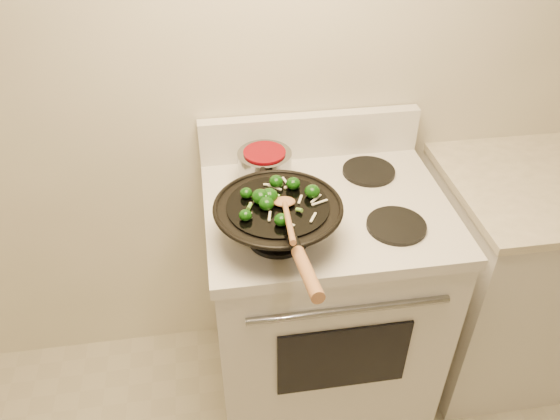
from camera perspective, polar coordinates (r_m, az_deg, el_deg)
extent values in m
plane|color=beige|center=(1.87, 6.27, 16.48)|extent=(3.50, 0.00, 3.50)
cube|color=silver|center=(2.07, 4.22, -10.00)|extent=(0.76, 0.64, 0.88)
cube|color=silver|center=(1.76, 4.89, 0.18)|extent=(0.78, 0.66, 0.04)
cube|color=silver|center=(1.95, 3.12, 7.82)|extent=(0.78, 0.05, 0.16)
cylinder|color=gray|center=(1.61, 7.25, -10.33)|extent=(0.60, 0.02, 0.02)
cube|color=black|center=(1.79, 6.62, -15.18)|extent=(0.42, 0.01, 0.28)
cylinder|color=black|center=(1.60, -0.20, -2.85)|extent=(0.18, 0.18, 0.01)
cylinder|color=black|center=(1.68, 12.05, -1.60)|extent=(0.18, 0.18, 0.01)
cylinder|color=black|center=(1.84, -1.57, 3.15)|extent=(0.18, 0.18, 0.01)
cylinder|color=black|center=(1.91, 9.25, 4.02)|extent=(0.18, 0.18, 0.01)
cube|color=silver|center=(2.39, 24.62, -6.34)|extent=(0.78, 0.60, 0.88)
torus|color=black|center=(1.53, -0.20, 0.35)|extent=(0.37, 0.37, 0.01)
cylinder|color=black|center=(1.53, -0.21, 0.44)|extent=(0.29, 0.29, 0.01)
cylinder|color=black|center=(1.35, 1.56, -3.66)|extent=(0.03, 0.06, 0.04)
cylinder|color=#A1693F|center=(1.25, 2.87, -6.61)|extent=(0.04, 0.20, 0.06)
ellipsoid|color=#0C3708|center=(1.47, -3.64, -0.54)|extent=(0.04, 0.04, 0.03)
cylinder|color=#498931|center=(1.48, -3.21, -0.76)|extent=(0.02, 0.02, 0.02)
ellipsoid|color=#0C3708|center=(1.55, 3.39, 1.96)|extent=(0.04, 0.04, 0.04)
ellipsoid|color=#0C3708|center=(1.45, 0.15, -1.03)|extent=(0.04, 0.04, 0.03)
ellipsoid|color=#0C3708|center=(1.59, -0.41, 3.02)|extent=(0.04, 0.04, 0.04)
cylinder|color=#498931|center=(1.60, 0.04, 2.74)|extent=(0.02, 0.02, 0.01)
ellipsoid|color=#0C3708|center=(1.53, -1.13, 1.51)|extent=(0.05, 0.05, 0.04)
ellipsoid|color=#0C3708|center=(1.53, -1.41, 1.30)|extent=(0.04, 0.04, 0.04)
ellipsoid|color=#0C3708|center=(1.58, 1.38, 2.79)|extent=(0.04, 0.04, 0.04)
cylinder|color=#498931|center=(1.59, 1.81, 2.52)|extent=(0.01, 0.01, 0.01)
ellipsoid|color=#0C3708|center=(1.50, -1.42, 0.68)|extent=(0.04, 0.04, 0.04)
ellipsoid|color=#0C3708|center=(1.55, -3.56, 1.79)|extent=(0.04, 0.04, 0.03)
ellipsoid|color=#0C3708|center=(1.53, -2.06, 1.42)|extent=(0.05, 0.05, 0.04)
cylinder|color=#498931|center=(1.54, -1.50, 1.05)|extent=(0.02, 0.02, 0.02)
cube|color=white|center=(1.54, 0.44, 1.15)|extent=(0.03, 0.01, 0.00)
cube|color=white|center=(1.54, -1.65, 0.98)|extent=(0.04, 0.02, 0.00)
cube|color=white|center=(1.59, -0.59, 2.38)|extent=(0.04, 0.04, 0.00)
cube|color=white|center=(1.62, 0.52, 3.09)|extent=(0.02, 0.04, 0.00)
cube|color=white|center=(1.48, 3.49, -0.78)|extent=(0.03, 0.04, 0.00)
cube|color=white|center=(1.48, -1.09, -0.65)|extent=(0.02, 0.04, 0.00)
cube|color=white|center=(1.55, 3.79, 1.20)|extent=(0.04, 0.04, 0.00)
cube|color=white|center=(1.46, 0.94, -1.42)|extent=(0.03, 0.03, 0.00)
cube|color=white|center=(1.54, 2.12, 1.12)|extent=(0.02, 0.04, 0.00)
cube|color=white|center=(1.54, 4.16, 0.80)|extent=(0.05, 0.02, 0.00)
cube|color=white|center=(1.60, -0.86, 2.67)|extent=(0.05, 0.02, 0.00)
cylinder|color=#5C9C32|center=(1.50, 2.03, 0.01)|extent=(0.02, 0.02, 0.02)
cylinder|color=#5C9C32|center=(1.51, -3.22, 0.34)|extent=(0.02, 0.03, 0.01)
cylinder|color=#5C9C32|center=(1.57, -3.44, 1.95)|extent=(0.02, 0.02, 0.01)
cylinder|color=#5C9C32|center=(1.51, -1.41, 0.44)|extent=(0.02, 0.02, 0.01)
cylinder|color=#5C9C32|center=(1.55, -0.46, 1.55)|extent=(0.02, 0.03, 0.01)
sphere|color=#F3EAAB|center=(1.53, -3.09, 0.67)|extent=(0.01, 0.01, 0.01)
sphere|color=#F3EAAB|center=(1.49, -3.12, -0.36)|extent=(0.01, 0.01, 0.01)
sphere|color=#F3EAAB|center=(1.56, -3.03, 1.49)|extent=(0.01, 0.01, 0.01)
sphere|color=#F3EAAB|center=(1.59, 0.57, 2.36)|extent=(0.01, 0.01, 0.01)
ellipsoid|color=#A1693F|center=(1.52, 0.46, 0.88)|extent=(0.07, 0.05, 0.02)
cylinder|color=#A1693F|center=(1.40, 0.89, -1.16)|extent=(0.04, 0.25, 0.08)
cylinder|color=gray|center=(1.81, -1.60, 4.63)|extent=(0.18, 0.18, 0.10)
cylinder|color=maroon|center=(1.78, -1.63, 6.05)|extent=(0.14, 0.14, 0.01)
cylinder|color=black|center=(1.66, -1.90, 3.24)|extent=(0.04, 0.11, 0.02)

